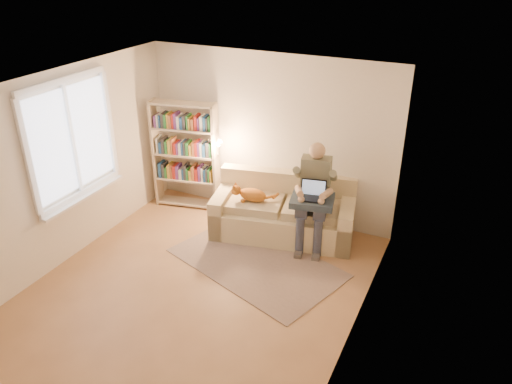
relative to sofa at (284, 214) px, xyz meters
The scene contains 14 objects.
floor 1.83m from the sofa, 105.08° to the right, with size 4.50×4.50×0.00m, color #946943.
ceiling 2.91m from the sofa, 105.08° to the right, with size 4.00×4.50×0.02m, color white.
wall_left 3.18m from the sofa, 144.78° to the right, with size 0.02×4.50×2.60m, color silver.
wall_right 2.52m from the sofa, 48.72° to the right, with size 0.02×4.50×2.60m, color silver.
wall_back 1.20m from the sofa, 132.83° to the left, with size 4.00×0.02×2.60m, color silver.
wall_front 4.14m from the sofa, 96.71° to the right, with size 4.00×0.02×2.60m, color silver.
window 3.05m from the sofa, 147.43° to the right, with size 0.12×1.52×1.69m.
sofa is the anchor object (origin of this frame).
person 0.71m from the sofa, ahead, with size 0.54×0.74×1.52m.
cat 0.62m from the sofa, 153.20° to the right, with size 0.62×0.32×0.24m.
blanket 0.71m from the sofa, 21.01° to the right, with size 0.59×0.48×0.09m, color #263544.
laptop 0.78m from the sofa, 20.01° to the right, with size 0.40×0.35×0.31m.
bookshelf 1.93m from the sofa, behind, with size 1.22×0.49×1.79m.
rug 0.97m from the sofa, 91.61° to the right, with size 2.31×1.37×0.01m, color gray.
Camera 1 is at (2.90, -4.38, 3.98)m, focal length 35.00 mm.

